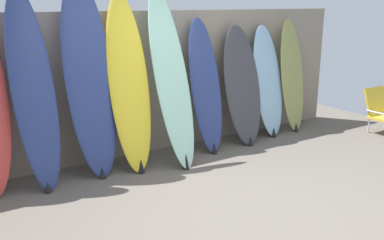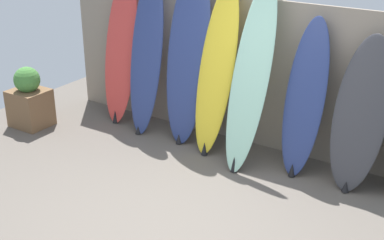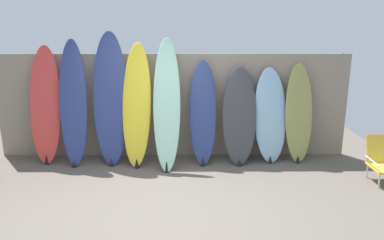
{
  "view_description": "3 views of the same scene",
  "coord_description": "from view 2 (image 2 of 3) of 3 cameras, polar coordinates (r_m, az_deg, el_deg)",
  "views": [
    {
      "loc": [
        -2.55,
        -2.81,
        1.9
      ],
      "look_at": [
        -0.29,
        0.71,
        0.74
      ],
      "focal_mm": 40.0,
      "sensor_mm": 36.0,
      "label": 1
    },
    {
      "loc": [
        2.43,
        -3.52,
        2.88
      ],
      "look_at": [
        -0.15,
        0.45,
        0.88
      ],
      "focal_mm": 50.0,
      "sensor_mm": 36.0,
      "label": 2
    },
    {
      "loc": [
        0.29,
        -4.37,
        2.34
      ],
      "look_at": [
        0.33,
        0.77,
        0.97
      ],
      "focal_mm": 35.0,
      "sensor_mm": 36.0,
      "label": 3
    }
  ],
  "objects": [
    {
      "name": "surfboard_red_0",
      "position": [
        7.18,
        -7.61,
        7.23
      ],
      "size": [
        0.52,
        0.45,
        1.96
      ],
      "color": "#D13D38",
      "rests_on": "ground"
    },
    {
      "name": "surfboard_navy_1",
      "position": [
        6.81,
        -4.87,
        7.04
      ],
      "size": [
        0.5,
        0.59,
        2.07
      ],
      "color": "navy",
      "rests_on": "ground"
    },
    {
      "name": "ground",
      "position": [
        5.16,
        -1.31,
        -11.02
      ],
      "size": [
        7.68,
        7.68,
        0.0
      ],
      "primitive_type": "plane",
      "color": "#5B544C"
    },
    {
      "name": "planter_box",
      "position": [
        7.42,
        -16.95,
        2.04
      ],
      "size": [
        0.48,
        0.43,
        0.82
      ],
      "color": "brown",
      "rests_on": "ground"
    },
    {
      "name": "surfboard_navy_2",
      "position": [
        6.47,
        -0.44,
        6.82
      ],
      "size": [
        0.59,
        0.54,
        2.18
      ],
      "color": "navy",
      "rests_on": "ground"
    },
    {
      "name": "surfboard_charcoal_6",
      "position": [
        5.72,
        17.53,
        0.51
      ],
      "size": [
        0.59,
        0.54,
        1.62
      ],
      "color": "#38383D",
      "rests_on": "ground"
    },
    {
      "name": "surfboard_seafoam_4",
      "position": [
        5.91,
        6.27,
        4.47
      ],
      "size": [
        0.45,
        0.77,
        2.08
      ],
      "color": "#9ED6BC",
      "rests_on": "ground"
    },
    {
      "name": "fence_back",
      "position": [
        6.35,
        8.89,
        4.5
      ],
      "size": [
        6.08,
        0.11,
        1.8
      ],
      "color": "gray",
      "rests_on": "ground"
    },
    {
      "name": "surfboard_navy_5",
      "position": [
        5.87,
        11.95,
        2.18
      ],
      "size": [
        0.44,
        0.5,
        1.72
      ],
      "color": "navy",
      "rests_on": "ground"
    },
    {
      "name": "surfboard_yellow_3",
      "position": [
        6.23,
        2.62,
        5.3
      ],
      "size": [
        0.52,
        0.63,
        2.01
      ],
      "color": "yellow",
      "rests_on": "ground"
    }
  ]
}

